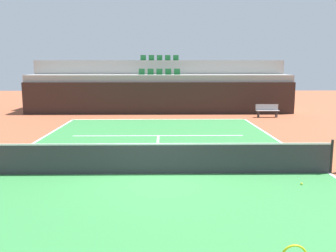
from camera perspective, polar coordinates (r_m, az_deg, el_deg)
The scene contains 14 objects.
ground_plane at distance 11.62m, azimuth -1.85°, elevation -7.45°, with size 80.00×80.00×0.00m, color brown.
court_surface at distance 11.61m, azimuth -1.85°, elevation -7.43°, with size 11.00×24.00×0.01m, color #2D7238.
baseline_far at distance 23.31m, azimuth -1.39°, elevation 1.03°, with size 11.00×0.10×0.00m, color white.
sideline_right at distance 12.75m, azimuth 23.65°, elevation -6.67°, with size 0.10×24.00×0.00m, color white.
service_line_far at distance 17.84m, azimuth -1.52°, elevation -1.51°, with size 8.26×0.10×0.00m, color white.
centre_service_line at distance 14.71m, azimuth -1.65°, elevation -3.83°, with size 0.10×6.40×0.00m, color white.
back_wall at distance 25.94m, azimuth -1.35°, elevation 4.32°, with size 19.10×0.30×2.23m, color black.
stands_tier_lower at distance 27.27m, azimuth -1.33°, elevation 5.08°, with size 19.10×2.40×2.73m, color #9E9E99.
stands_tier_upper at distance 29.63m, azimuth -1.30°, elevation 6.44°, with size 19.10×2.40×3.79m, color #9E9E99.
seating_row_lower at distance 27.30m, azimuth -1.34°, elevation 8.22°, with size 3.04×0.44×0.44m.
seating_row_upper at distance 29.70m, azimuth -1.32°, elevation 10.34°, with size 3.04×0.44×0.44m.
tennis_net at distance 11.48m, azimuth -1.86°, elevation -5.02°, with size 11.08×0.08×1.07m.
player_bench at distance 25.23m, azimuth 15.13°, elevation 2.47°, with size 1.50×0.40×0.85m.
tennis_ball_0 at distance 11.22m, azimuth 20.01°, elevation -8.40°, with size 0.07×0.07×0.07m, color #CCE033.
Camera 1 is at (0.19, -11.13, 3.33)m, focal length 39.32 mm.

